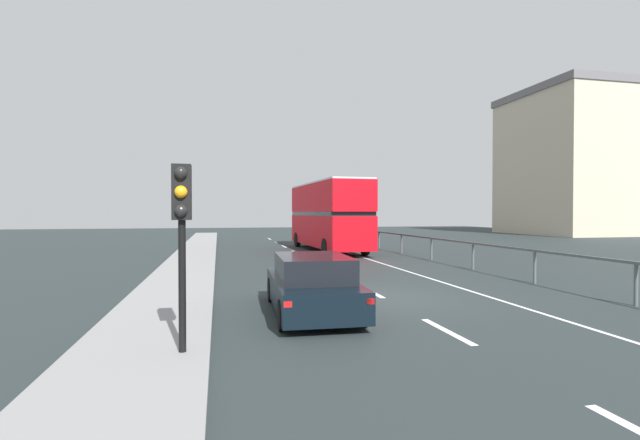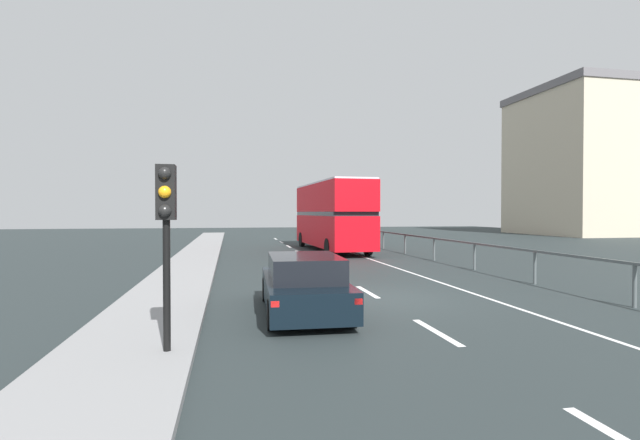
{
  "view_description": "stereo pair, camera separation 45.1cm",
  "coord_description": "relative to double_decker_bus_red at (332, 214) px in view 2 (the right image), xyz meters",
  "views": [
    {
      "loc": [
        -4.53,
        -12.0,
        2.42
      ],
      "look_at": [
        -0.44,
        6.17,
        2.1
      ],
      "focal_mm": 25.42,
      "sensor_mm": 36.0,
      "label": 1
    },
    {
      "loc": [
        -4.09,
        -12.09,
        2.42
      ],
      "look_at": [
        -0.44,
        6.17,
        2.1
      ],
      "focal_mm": 25.42,
      "sensor_mm": 36.0,
      "label": 2
    }
  ],
  "objects": [
    {
      "name": "traffic_signal_pole",
      "position": [
        -7.31,
        -20.05,
        0.14
      ],
      "size": [
        0.3,
        0.42,
        3.06
      ],
      "color": "black",
      "rests_on": "near_sidewalk_kerb"
    },
    {
      "name": "ground_plane",
      "position": [
        -2.2,
        -15.68,
        -2.34
      ],
      "size": [
        75.11,
        120.0,
        0.1
      ],
      "primitive_type": "cube",
      "color": "#252D2E"
    },
    {
      "name": "lane_paint_markings",
      "position": [
        -0.32,
        -7.04,
        -2.28
      ],
      "size": [
        3.15,
        46.0,
        0.01
      ],
      "color": "silver",
      "rests_on": "ground"
    },
    {
      "name": "distant_building_block",
      "position": [
        34.58,
        15.15,
        5.65
      ],
      "size": [
        17.63,
        13.17,
        15.84
      ],
      "color": "#BEB299",
      "rests_on": "ground"
    },
    {
      "name": "near_sidewalk_kerb",
      "position": [
        -8.02,
        -15.68,
        -2.22
      ],
      "size": [
        2.3,
        80.0,
        0.14
      ],
      "primitive_type": "cube",
      "color": "gray",
      "rests_on": "ground"
    },
    {
      "name": "hatchback_car_near",
      "position": [
        -4.55,
        -17.1,
        -1.61
      ],
      "size": [
        2.01,
        4.55,
        1.4
      ],
      "rotation": [
        0.0,
        0.0,
        -0.04
      ],
      "color": "black",
      "rests_on": "ground"
    },
    {
      "name": "bridge_side_railing",
      "position": [
        3.76,
        -6.68,
        -1.35
      ],
      "size": [
        0.1,
        42.0,
        1.15
      ],
      "color": "#4E5657",
      "rests_on": "ground"
    },
    {
      "name": "double_decker_bus_red",
      "position": [
        0.0,
        0.0,
        0.0
      ],
      "size": [
        2.92,
        10.48,
        4.27
      ],
      "rotation": [
        0.0,
        0.0,
        0.04
      ],
      "color": "red",
      "rests_on": "ground"
    }
  ]
}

